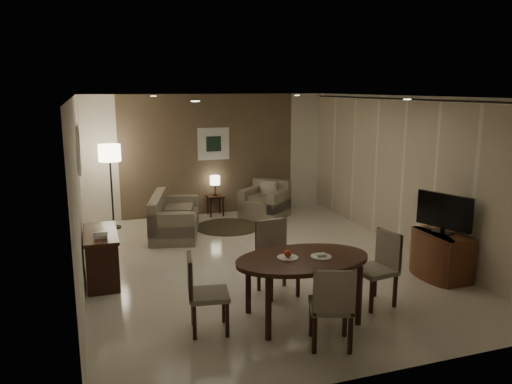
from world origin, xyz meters
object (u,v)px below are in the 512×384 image
object	(u,v)px
chair_far	(278,259)
side_table	(215,205)
chair_near	(331,305)
armchair	(265,199)
console_desk	(102,257)
chair_left	(209,294)
chair_right	(374,269)
sofa	(175,215)
floor_lamp	(112,187)
dining_table	(302,288)
tv_cabinet	(442,255)

from	to	relation	value
chair_far	side_table	distance (m)	4.55
chair_near	armchair	xyz separation A→B (m)	(1.22, 5.57, -0.08)
chair_far	console_desk	bearing A→B (deg)	145.58
console_desk	chair_left	bearing A→B (deg)	-60.78
chair_right	sofa	world-z (taller)	chair_right
chair_left	sofa	world-z (taller)	chair_left
chair_near	floor_lamp	bearing A→B (deg)	-50.48
console_desk	armchair	bearing A→B (deg)	37.76
console_desk	dining_table	world-z (taller)	dining_table
chair_near	chair_left	xyz separation A→B (m)	(-1.20, 0.76, -0.01)
dining_table	armchair	xyz separation A→B (m)	(1.25, 4.86, 0.00)
chair_near	chair_right	distance (m)	1.29
chair_right	tv_cabinet	bearing A→B (deg)	100.80
console_desk	chair_far	world-z (taller)	chair_far
dining_table	chair_left	distance (m)	1.17
chair_far	floor_lamp	world-z (taller)	floor_lamp
dining_table	chair_left	world-z (taller)	chair_left
tv_cabinet	side_table	size ratio (longest dim) A/B	1.96
floor_lamp	sofa	bearing A→B (deg)	-37.81
console_desk	dining_table	xyz separation A→B (m)	(2.31, -2.10, 0.02)
chair_right	armchair	world-z (taller)	chair_right
chair_left	armchair	bearing A→B (deg)	-17.71
chair_left	armchair	distance (m)	5.38
console_desk	dining_table	size ratio (longest dim) A/B	0.71
console_desk	tv_cabinet	world-z (taller)	console_desk
dining_table	console_desk	bearing A→B (deg)	137.72
chair_near	console_desk	bearing A→B (deg)	-30.17
armchair	chair_right	bearing A→B (deg)	-43.96
sofa	armchair	bearing A→B (deg)	-56.62
console_desk	chair_near	xyz separation A→B (m)	(2.34, -2.81, 0.11)
dining_table	side_table	size ratio (longest dim) A/B	3.70
chair_near	floor_lamp	distance (m)	6.07
sofa	chair_left	bearing A→B (deg)	-169.62
side_table	floor_lamp	world-z (taller)	floor_lamp
chair_left	armchair	size ratio (longest dim) A/B	1.04
console_desk	chair_left	size ratio (longest dim) A/B	1.28
chair_far	chair_left	size ratio (longest dim) A/B	1.09
armchair	floor_lamp	bearing A→B (deg)	-134.30
armchair	sofa	bearing A→B (deg)	-112.87
sofa	armchair	xyz separation A→B (m)	(2.12, 0.73, 0.00)
console_desk	chair_near	bearing A→B (deg)	-50.13
tv_cabinet	chair_near	world-z (taller)	chair_near
dining_table	chair_right	distance (m)	1.07
chair_near	side_table	distance (m)	6.07
tv_cabinet	side_table	bearing A→B (deg)	116.16
chair_near	chair_right	bearing A→B (deg)	-123.07
chair_left	chair_right	size ratio (longest dim) A/B	0.95
chair_far	side_table	xyz separation A→B (m)	(0.25, 4.54, -0.28)
floor_lamp	chair_near	bearing A→B (deg)	-70.45
console_desk	floor_lamp	world-z (taller)	floor_lamp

